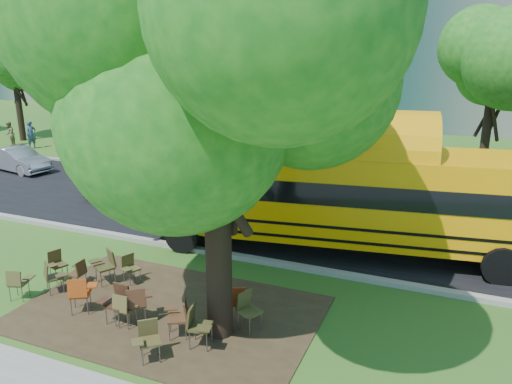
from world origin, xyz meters
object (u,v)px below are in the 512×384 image
at_px(chair_6, 180,314).
at_px(chair_11, 137,301).
at_px(chair_4, 125,306).
at_px(chair_0, 18,281).
at_px(chair_13, 237,299).
at_px(chair_9, 106,263).
at_px(chair_2, 80,291).
at_px(chair_14, 56,262).
at_px(chair_5, 148,337).
at_px(black_car, 127,188).
at_px(chair_8, 79,271).
at_px(chair_10, 129,266).
at_px(pedestrian_a, 31,135).
at_px(pedestrian_b, 9,134).
at_px(chair_12, 247,308).
at_px(chair_3, 118,300).
at_px(chair_1, 52,275).
at_px(bg_car_silver, 18,160).
at_px(school_bus, 382,197).
at_px(bg_car_red, 158,161).
at_px(chair_7, 197,323).
at_px(main_tree, 215,80).

xyz_separation_m(chair_6, chair_11, (-1.16, 0.09, 0.02)).
xyz_separation_m(chair_4, chair_11, (0.18, 0.24, 0.05)).
height_order(chair_0, chair_6, chair_6).
bearing_deg(chair_13, chair_9, 150.51).
distance_m(chair_2, chair_14, 2.20).
height_order(chair_5, black_car, black_car).
height_order(chair_4, chair_9, chair_9).
relative_size(chair_8, chair_10, 0.98).
xyz_separation_m(black_car, pedestrian_a, (-12.18, 6.98, 0.21)).
bearing_deg(black_car, pedestrian_b, 66.69).
relative_size(chair_9, black_car, 0.26).
relative_size(chair_0, chair_11, 0.88).
relative_size(chair_12, black_car, 0.25).
relative_size(chair_0, chair_3, 0.88).
bearing_deg(chair_6, chair_13, -69.05).
relative_size(chair_1, black_car, 0.23).
xyz_separation_m(chair_6, bg_car_silver, (-15.13, 9.73, 0.06)).
bearing_deg(school_bus, bg_car_silver, 160.72).
bearing_deg(school_bus, black_car, 164.79).
bearing_deg(chair_1, bg_car_red, 146.84).
relative_size(chair_7, black_car, 0.26).
height_order(black_car, pedestrian_a, pedestrian_a).
bearing_deg(chair_11, bg_car_red, 85.14).
distance_m(chair_3, chair_12, 2.98).
xyz_separation_m(chair_3, bg_car_red, (-6.82, 12.08, 0.09)).
bearing_deg(chair_1, chair_6, 29.64).
distance_m(chair_7, chair_11, 1.75).
relative_size(chair_1, chair_12, 0.93).
relative_size(bg_car_red, pedestrian_a, 2.83).
height_order(chair_14, pedestrian_a, pedestrian_a).
bearing_deg(main_tree, chair_11, -170.04).
xyz_separation_m(chair_3, chair_9, (-1.51, 1.50, 0.01)).
relative_size(school_bus, chair_12, 14.34).
bearing_deg(chair_4, main_tree, 14.62).
bearing_deg(chair_9, pedestrian_b, -5.50).
relative_size(chair_1, bg_car_red, 0.18).
distance_m(chair_8, chair_13, 4.52).
xyz_separation_m(chair_2, chair_11, (1.50, 0.14, -0.01)).
height_order(chair_4, chair_6, chair_6).
bearing_deg(chair_5, chair_14, -65.88).
xyz_separation_m(chair_4, chair_14, (-3.19, 1.27, -0.01)).
bearing_deg(chair_3, main_tree, -165.09).
relative_size(school_bus, bg_car_red, 2.75).
height_order(chair_6, chair_13, chair_13).
xyz_separation_m(chair_11, chair_12, (2.42, 0.70, -0.01)).
height_order(chair_3, chair_6, chair_3).
bearing_deg(chair_6, chair_5, 141.85).
bearing_deg(school_bus, chair_12, -118.70).
distance_m(chair_1, chair_9, 1.35).
relative_size(chair_5, chair_13, 0.95).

